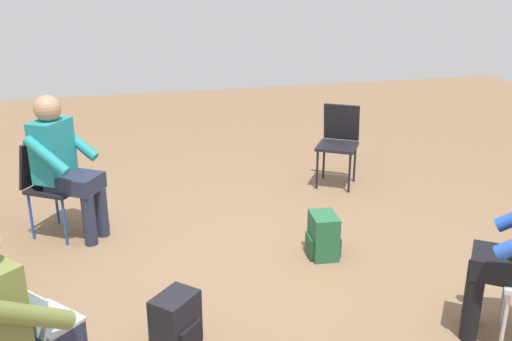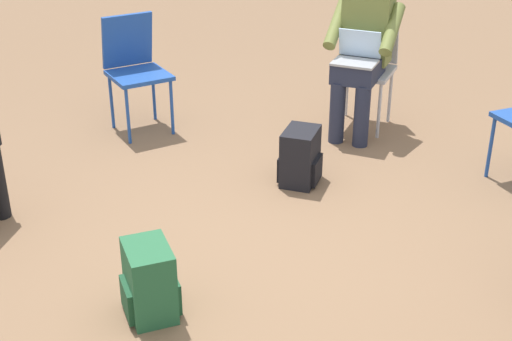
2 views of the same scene
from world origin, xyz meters
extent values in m
plane|color=brown|center=(0.00, 0.00, 0.00)|extent=(14.00, 14.00, 0.00)
cube|color=black|center=(-1.21, -1.39, 0.43)|extent=(0.55, 0.55, 0.03)
cylinder|color=#1E4799|center=(-1.26, -1.16, 0.21)|extent=(0.02, 0.02, 0.42)
cylinder|color=#1E4799|center=(-0.97, -1.34, 0.21)|extent=(0.02, 0.02, 0.42)
cylinder|color=#1E4799|center=(-1.44, -1.44, 0.21)|extent=(0.02, 0.02, 0.42)
cylinder|color=#1E4799|center=(-1.16, -1.63, 0.21)|extent=(0.02, 0.02, 0.42)
cube|color=black|center=(-1.31, -1.55, 0.65)|extent=(0.37, 0.29, 0.40)
cylinder|color=#B7B7BC|center=(1.17, 1.29, 0.21)|extent=(0.02, 0.02, 0.42)
cylinder|color=#B7B7BC|center=(0.90, 1.50, 0.21)|extent=(0.02, 0.02, 0.42)
cube|color=black|center=(-1.73, 1.38, 0.43)|extent=(0.55, 0.55, 0.03)
cylinder|color=black|center=(-1.49, 1.43, 0.21)|extent=(0.02, 0.02, 0.42)
cylinder|color=black|center=(-1.67, 1.15, 0.21)|extent=(0.02, 0.02, 0.42)
cylinder|color=black|center=(-1.78, 1.61, 0.21)|extent=(0.02, 0.02, 0.42)
cylinder|color=black|center=(-1.96, 1.33, 0.21)|extent=(0.02, 0.02, 0.42)
cube|color=black|center=(-1.89, 1.48, 0.65)|extent=(0.28, 0.37, 0.40)
cylinder|color=#1E4799|center=(-0.19, -1.72, 0.21)|extent=(0.02, 0.02, 0.42)
cylinder|color=olive|center=(1.33, -1.28, 0.80)|extent=(0.33, 0.36, 0.31)
cube|color=#9EA0A5|center=(1.04, -1.26, 0.59)|extent=(0.37, 0.36, 0.02)
cube|color=#B2D1F2|center=(1.12, -1.34, 0.70)|extent=(0.26, 0.24, 0.20)
cylinder|color=black|center=(1.00, 1.19, 0.23)|extent=(0.11, 0.11, 0.45)
cylinder|color=black|center=(0.85, 1.30, 0.23)|extent=(0.11, 0.11, 0.45)
cube|color=black|center=(1.02, 1.38, 0.51)|extent=(0.49, 0.52, 0.14)
cylinder|color=#23283D|center=(-1.09, -1.04, 0.23)|extent=(0.11, 0.11, 0.45)
cylinder|color=#23283D|center=(-0.94, -1.14, 0.23)|extent=(0.11, 0.11, 0.45)
cube|color=#23283D|center=(-1.11, -1.23, 0.51)|extent=(0.48, 0.52, 0.14)
cube|color=teal|center=(-1.21, -1.39, 0.77)|extent=(0.40, 0.37, 0.52)
sphere|color=#A87A5B|center=(-1.21, -1.39, 1.13)|extent=(0.22, 0.22, 0.22)
cylinder|color=teal|center=(-1.32, -1.20, 0.80)|extent=(0.29, 0.38, 0.31)
cylinder|color=teal|center=(-0.99, -1.42, 0.80)|extent=(0.29, 0.38, 0.31)
cube|color=#235B38|center=(-0.27, 0.69, 0.18)|extent=(0.30, 0.22, 0.36)
cube|color=#1C492C|center=(-0.27, 0.69, 0.10)|extent=(0.22, 0.27, 0.16)
cube|color=black|center=(0.62, -0.61, 0.18)|extent=(0.34, 0.34, 0.36)
cube|color=black|center=(0.62, -0.61, 0.10)|extent=(0.32, 0.32, 0.16)
camera|label=1|loc=(3.61, -0.86, 2.23)|focal=40.00mm
camera|label=2|loc=(-2.94, 1.44, 2.09)|focal=50.00mm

